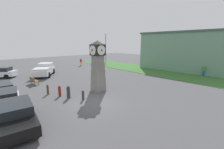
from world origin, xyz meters
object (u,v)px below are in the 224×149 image
at_px(car_navy_sedan, 0,92).
at_px(car_by_building, 17,115).
at_px(car_near_tower, 6,101).
at_px(street_lamp_near_road, 106,47).
at_px(bollard_end_row, 83,95).
at_px(bollard_near_tower, 48,89).
at_px(pickup_truck, 45,70).
at_px(car_far_lot, 0,72).
at_px(bench, 34,80).
at_px(bollard_mid_row, 60,91).
at_px(pedestrian_by_cars, 204,70).
at_px(pedestrian_near_bench, 81,61).
at_px(bollard_far_row, 68,92).
at_px(clock_tower, 98,66).

height_order(car_navy_sedan, car_by_building, car_by_building).
height_order(car_navy_sedan, car_near_tower, car_near_tower).
bearing_deg(street_lamp_near_road, car_navy_sedan, -62.97).
distance_m(bollard_end_row, street_lamp_near_road, 22.43).
height_order(bollard_near_tower, pickup_truck, pickup_truck).
xyz_separation_m(bollard_near_tower, bollard_end_row, (3.59, 1.81, -0.05)).
distance_m(car_far_lot, pickup_truck, 5.97).
relative_size(bollard_end_row, bench, 0.55).
relative_size(bollard_end_row, car_by_building, 0.19).
height_order(bollard_mid_row, car_navy_sedan, car_navy_sedan).
bearing_deg(bench, pickup_truck, 147.69).
bearing_deg(pedestrian_by_cars, car_by_building, -96.59).
distance_m(car_navy_sedan, pedestrian_near_bench, 20.14).
relative_size(car_by_building, bench, 2.91).
relative_size(pickup_truck, bench, 3.39).
bearing_deg(pedestrian_by_cars, bollard_far_row, -104.88).
bearing_deg(bollard_mid_row, street_lamp_near_road, 128.63).
distance_m(bollard_far_row, pedestrian_by_cars, 19.95).
height_order(car_by_building, street_lamp_near_road, street_lamp_near_road).
height_order(car_near_tower, pedestrian_by_cars, pedestrian_by_cars).
relative_size(bollard_near_tower, pedestrian_near_bench, 0.59).
bearing_deg(clock_tower, bollard_near_tower, -117.86).
bearing_deg(clock_tower, car_far_lot, -153.72).
relative_size(bollard_mid_row, bollard_end_row, 1.14).
xyz_separation_m(bollard_mid_row, bollard_far_row, (1.01, 0.41, 0.07)).
xyz_separation_m(car_near_tower, bench, (-6.43, 3.59, -0.24)).
height_order(bollard_near_tower, bench, bollard_near_tower).
relative_size(bollard_end_row, car_far_lot, 0.20).
height_order(car_navy_sedan, street_lamp_near_road, street_lamp_near_road).
relative_size(bollard_far_row, car_far_lot, 0.26).
xyz_separation_m(bollard_end_row, bench, (-8.41, -1.80, 0.07)).
height_order(bollard_end_row, pedestrian_by_cars, pedestrian_by_cars).
distance_m(clock_tower, car_by_building, 8.39).
bearing_deg(car_navy_sedan, bollard_near_tower, 68.81).
bearing_deg(bollard_end_row, bollard_near_tower, -153.23).
bearing_deg(car_navy_sedan, bollard_far_row, 51.77).
xyz_separation_m(clock_tower, bollard_near_tower, (-2.34, -4.43, -2.14)).
distance_m(pickup_truck, street_lamp_near_road, 15.34).
relative_size(bollard_near_tower, pickup_truck, 0.18).
xyz_separation_m(clock_tower, car_by_building, (2.32, -7.84, -1.90)).
bearing_deg(car_navy_sedan, pedestrian_near_bench, 129.22).
xyz_separation_m(bollard_near_tower, pedestrian_near_bench, (-14.13, 11.99, 0.45)).
height_order(bollard_far_row, pedestrian_by_cars, pedestrian_by_cars).
bearing_deg(bollard_end_row, pickup_truck, 175.97).
distance_m(clock_tower, bollard_far_row, 3.94).
distance_m(car_by_building, street_lamp_near_road, 26.95).
bearing_deg(clock_tower, bench, -148.33).
distance_m(bollard_near_tower, car_far_lot, 12.14).
distance_m(car_by_building, pickup_truck, 15.04).
bearing_deg(car_near_tower, car_by_building, 3.21).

